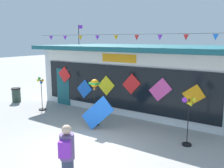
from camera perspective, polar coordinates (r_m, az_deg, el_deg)
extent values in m
plane|color=#9E9B99|center=(8.31, -6.94, -15.11)|extent=(80.00, 80.00, 0.00)
cube|color=silver|center=(13.65, 7.71, 1.73)|extent=(10.11, 5.34, 3.05)
cube|color=#195660|center=(13.17, 7.17, 8.53)|extent=(10.51, 6.08, 0.20)
cube|color=white|center=(11.15, 1.70, 6.12)|extent=(9.31, 0.08, 0.54)
cube|color=orange|center=(11.12, 1.61, 6.11)|extent=(1.82, 0.04, 0.37)
cube|color=black|center=(11.34, 1.69, -0.77)|extent=(9.10, 0.06, 2.04)
cube|color=#195660|center=(13.66, -11.40, -0.62)|extent=(0.90, 0.07, 2.00)
cube|color=red|center=(13.37, -11.11, 2.19)|extent=(0.90, 0.03, 0.91)
cube|color=blue|center=(12.56, -6.52, -1.18)|extent=(1.00, 0.03, 1.00)
cube|color=yellow|center=(11.67, -1.35, -0.37)|extent=(0.97, 0.03, 0.98)
cube|color=red|center=(10.90, 4.61, 0.01)|extent=(0.94, 0.03, 0.95)
cube|color=#EA4CA3|center=(10.34, 11.30, -1.33)|extent=(1.04, 0.03, 1.03)
cube|color=orange|center=(9.92, 18.69, -2.49)|extent=(0.91, 0.03, 0.88)
cylinder|color=black|center=(10.89, 0.94, 11.60)|extent=(9.71, 0.01, 0.01)
cone|color=purple|center=(13.58, -14.16, 10.48)|extent=(0.20, 0.20, 0.22)
cone|color=purple|center=(12.83, -11.00, 10.62)|extent=(0.20, 0.20, 0.22)
cone|color=orange|center=(12.13, -7.45, 10.74)|extent=(0.20, 0.20, 0.22)
cone|color=purple|center=(11.48, -3.48, 10.82)|extent=(0.20, 0.20, 0.22)
cone|color=orange|center=(10.89, 0.94, 10.86)|extent=(0.20, 0.20, 0.22)
cone|color=red|center=(10.36, 5.84, 10.83)|extent=(0.20, 0.20, 0.22)
cone|color=purple|center=(9.92, 11.22, 10.70)|extent=(0.20, 0.20, 0.22)
cone|color=red|center=(9.57, 17.03, 10.46)|extent=(0.20, 0.20, 0.22)
cone|color=blue|center=(9.32, 23.21, 10.09)|extent=(0.20, 0.20, 0.22)
cylinder|color=black|center=(16.18, -7.86, 11.41)|extent=(0.04, 0.04, 1.24)
cube|color=purple|center=(16.10, -7.47, 13.21)|extent=(0.32, 0.02, 0.22)
cylinder|color=black|center=(13.04, -16.07, -5.74)|extent=(0.37, 0.37, 0.06)
cylinder|color=black|center=(12.85, -16.24, -2.55)|extent=(0.03, 0.03, 1.55)
cylinder|color=black|center=(12.68, -16.55, 0.83)|extent=(0.06, 0.04, 0.06)
cone|color=orange|center=(12.61, -16.26, 0.79)|extent=(0.15, 0.15, 0.15)
cone|color=green|center=(12.67, -16.58, 1.28)|extent=(0.15, 0.15, 0.15)
cone|color=yellow|center=(12.76, -16.84, 0.87)|extent=(0.15, 0.15, 0.15)
cone|color=blue|center=(12.70, -16.53, 0.38)|extent=(0.15, 0.15, 0.15)
cylinder|color=black|center=(10.44, -4.01, -9.42)|extent=(0.33, 0.33, 0.06)
cylinder|color=black|center=(10.20, -4.06, -5.28)|extent=(0.03, 0.03, 1.63)
sphere|color=orange|center=(9.98, -4.14, 0.17)|extent=(0.34, 0.34, 0.34)
cube|color=green|center=(9.98, -4.14, 0.17)|extent=(0.35, 0.35, 0.08)
cube|color=brown|center=(10.03, -4.12, -1.13)|extent=(0.10, 0.10, 0.10)
cylinder|color=black|center=(8.93, 17.17, -13.44)|extent=(0.32, 0.32, 0.06)
cylinder|color=black|center=(8.65, 17.45, -8.72)|extent=(0.03, 0.03, 1.62)
cylinder|color=black|center=(8.39, 17.68, -3.57)|extent=(0.06, 0.04, 0.06)
cone|color=yellow|center=(8.36, 18.46, -3.67)|extent=(0.17, 0.18, 0.17)
cone|color=orange|center=(8.36, 17.72, -2.78)|extent=(0.18, 0.17, 0.17)
cone|color=purple|center=(8.42, 16.90, -3.48)|extent=(0.17, 0.18, 0.17)
cone|color=yellow|center=(8.42, 17.63, -4.36)|extent=(0.18, 0.17, 0.17)
cylinder|color=#604C7F|center=(5.82, -10.55, -14.30)|extent=(0.34, 0.34, 0.60)
sphere|color=beige|center=(5.66, -10.69, -10.53)|extent=(0.22, 0.22, 0.22)
cube|color=purple|center=(5.63, -11.10, -14.86)|extent=(0.31, 0.27, 0.38)
cylinder|color=#2D4238|center=(15.07, -21.62, -2.55)|extent=(0.48, 0.48, 0.75)
cylinder|color=black|center=(14.98, -21.72, -0.99)|extent=(0.52, 0.52, 0.08)
cube|color=blue|center=(9.68, -3.45, -6.85)|extent=(1.40, 0.31, 1.40)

